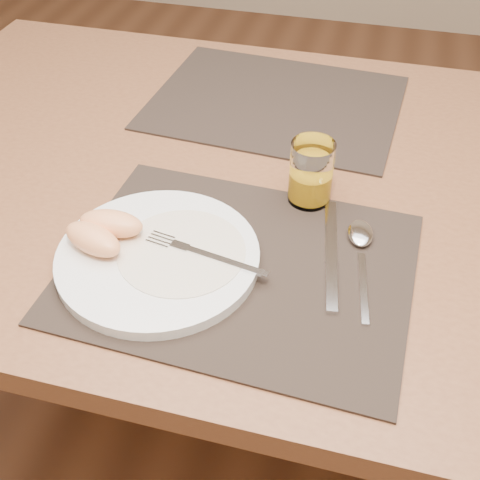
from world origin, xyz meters
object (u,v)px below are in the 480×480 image
Objects in this scene: placemat_near at (239,267)px; juice_glass at (311,175)px; table at (260,212)px; plate at (158,257)px; knife at (331,262)px; placemat_far at (275,102)px; spoon at (361,241)px; fork at (196,251)px.

juice_glass is at bearing 68.86° from placemat_near.
juice_glass is (0.09, -0.05, 0.13)m from table.
table is 0.24m from placemat_near.
plate is 1.23× the size of knife.
table is at bearing -83.67° from placemat_far.
spoon is at bearing 55.73° from knife.
table is at bearing 141.80° from spoon.
spoon is at bearing 22.03° from plate.
juice_glass is (-0.09, 0.08, 0.04)m from spoon.
placemat_far is 2.58× the size of fork.
placemat_far is at bearing 96.33° from table.
placemat_near is at bearing -84.23° from table.
spoon is at bearing -61.03° from placemat_far.
placemat_far is (-0.05, 0.44, 0.00)m from placemat_near.
fork is 0.23m from spoon.
knife is at bearing -124.27° from spoon.
fork is at bearing -98.83° from table.
plate is 0.05m from fork.
knife is at bearing 13.84° from plate.
placemat_near is 2.58× the size of fork.
spoon is 0.12m from juice_glass.
placemat_near is 1.00× the size of placemat_far.
placemat_near is at bearing -111.14° from juice_glass.
plate is (-0.11, -0.02, 0.01)m from placemat_near.
placemat_far is 0.46m from plate.
placemat_far is 0.30m from juice_glass.
table is 14.49× the size of juice_glass.
fork is 0.91× the size of spoon.
fork is at bearing -125.19° from juice_glass.
knife is (0.22, 0.06, -0.01)m from plate.
knife is 2.27× the size of juice_glass.
spoon is (0.03, 0.05, 0.00)m from knife.
fork is 0.18m from knife.
plate reaches higher than spoon.
juice_glass is at bearing -68.07° from placemat_far.
placemat_far is 0.44m from knife.
placemat_far is at bearing 82.58° from plate.
table is 0.24m from spoon.
plate is 1.41× the size of spoon.
plate is at bearing -169.43° from placemat_near.
knife reaches higher than table.
plate is 2.79× the size of juice_glass.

